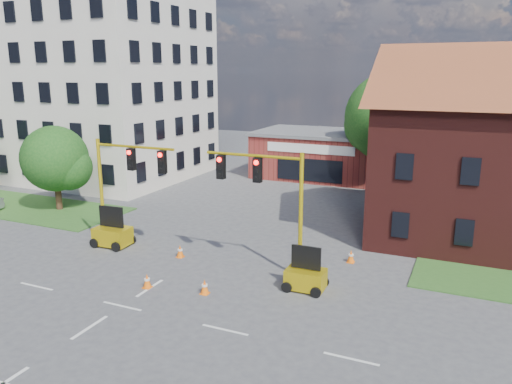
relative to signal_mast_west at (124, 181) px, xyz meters
The scene contains 15 objects.
ground 8.38m from the signal_mast_west, 54.01° to the right, with size 120.00×120.00×0.00m, color #444447.
lane_markings 10.73m from the signal_mast_west, 64.17° to the right, with size 60.00×36.00×0.01m, color silver, non-canonical shape.
office_block 23.21m from the signal_mast_west, 134.52° to the left, with size 18.40×15.40×20.60m.
brick_shop 24.44m from the signal_mast_west, 79.71° to the left, with size 12.40×8.40×4.30m.
tree_large 23.96m from the signal_mast_west, 61.95° to the left, with size 7.74×7.37×9.80m.
tree_nw_front 10.47m from the signal_mast_west, 154.04° to the left, with size 4.92×4.69×6.14m.
signal_mast_west is the anchor object (origin of this frame).
signal_mast_east 8.71m from the signal_mast_west, ahead, with size 5.30×0.60×6.20m.
trailer_west 3.37m from the signal_mast_west, behind, with size 2.05×1.42×2.26m.
trailer_east 11.60m from the signal_mast_west, ahead, with size 1.81×1.22×2.03m.
cone_a 6.83m from the signal_mast_west, 43.37° to the right, with size 0.40×0.40×0.70m.
cone_b 5.01m from the signal_mast_west, ahead, with size 0.40×0.40×0.70m.
cone_c 8.61m from the signal_mast_west, 26.37° to the right, with size 0.40×0.40×0.70m.
cone_d 13.05m from the signal_mast_west, 13.84° to the left, with size 0.40×0.40×0.70m.
pickup_white 17.85m from the signal_mast_west, 31.09° to the left, with size 2.44×5.28×1.47m, color white.
Camera 1 is at (13.29, -15.69, 9.89)m, focal length 35.00 mm.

